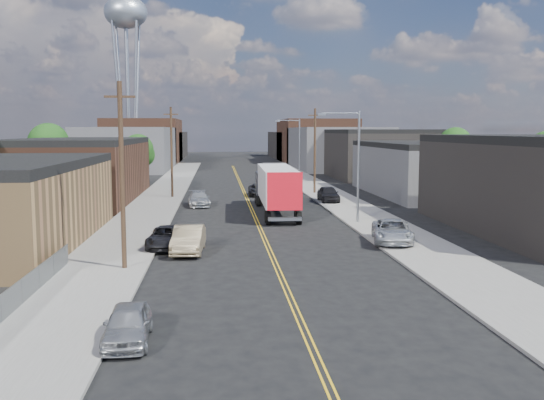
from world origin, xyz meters
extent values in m
plane|color=black|center=(0.00, 60.00, 0.00)|extent=(260.00, 260.00, 0.00)
cube|color=gold|center=(0.00, 45.00, 0.01)|extent=(0.32, 120.00, 0.01)
cube|color=slate|center=(-9.50, 45.00, 0.07)|extent=(5.00, 140.00, 0.15)
cube|color=slate|center=(9.50, 45.00, 0.07)|extent=(5.00, 140.00, 0.15)
cube|color=#43271B|center=(-18.00, 44.00, 3.00)|extent=(12.00, 26.00, 6.00)
cube|color=black|center=(-18.00, 44.00, 6.30)|extent=(12.00, 26.00, 0.60)
cube|color=navy|center=(15.20, 20.00, 3.60)|extent=(0.30, 20.00, 0.80)
cube|color=#3B3A3D|center=(22.00, 46.00, 2.75)|extent=(14.00, 24.00, 5.50)
cube|color=black|center=(22.00, 46.00, 5.80)|extent=(14.00, 24.00, 0.60)
cube|color=black|center=(22.00, 72.00, 3.50)|extent=(14.00, 22.00, 7.00)
cube|color=black|center=(22.00, 72.00, 7.30)|extent=(14.00, 22.00, 0.60)
cube|color=#3B3A3D|center=(-20.00, 95.00, 4.00)|extent=(16.00, 30.00, 8.00)
cube|color=#3B3A3D|center=(20.00, 95.00, 4.00)|extent=(16.00, 30.00, 8.00)
cube|color=#43271B|center=(-20.00, 120.00, 5.00)|extent=(16.00, 26.00, 10.00)
cube|color=#43271B|center=(20.00, 120.00, 5.00)|extent=(16.00, 26.00, 10.00)
cube|color=black|center=(-20.00, 140.00, 3.50)|extent=(16.00, 40.00, 7.00)
cube|color=black|center=(20.00, 140.00, 3.50)|extent=(16.00, 40.00, 7.00)
cylinder|color=gray|center=(-22.00, 110.00, 15.00)|extent=(0.80, 0.80, 30.00)
cylinder|color=gray|center=(-23.76, 108.24, 15.00)|extent=(1.94, 1.94, 29.98)
cylinder|color=gray|center=(-20.24, 108.24, 15.00)|extent=(1.94, 1.94, 29.98)
cylinder|color=gray|center=(-23.76, 111.76, 15.00)|extent=(1.94, 1.94, 29.98)
cylinder|color=gray|center=(-20.24, 111.76, 15.00)|extent=(1.94, 1.94, 29.98)
ellipsoid|color=#9EA8B2|center=(-22.00, 110.00, 32.00)|extent=(9.00, 9.00, 6.75)
cylinder|color=gray|center=(8.00, 25.00, 4.50)|extent=(0.18, 0.18, 9.00)
cylinder|color=gray|center=(6.50, 25.00, 8.80)|extent=(3.00, 0.12, 0.12)
cube|color=gray|center=(5.00, 25.00, 8.70)|extent=(0.60, 0.25, 0.18)
cylinder|color=gray|center=(8.00, 60.00, 4.50)|extent=(0.18, 0.18, 9.00)
cylinder|color=gray|center=(6.50, 60.00, 8.80)|extent=(3.00, 0.12, 0.12)
cube|color=gray|center=(5.00, 60.00, 8.70)|extent=(0.60, 0.25, 0.18)
cylinder|color=black|center=(-8.20, 10.00, 5.00)|extent=(0.26, 0.26, 10.00)
cube|color=black|center=(-8.20, 10.00, 9.20)|extent=(1.60, 0.12, 0.12)
cylinder|color=black|center=(-8.20, 45.00, 5.00)|extent=(0.26, 0.26, 10.00)
cube|color=black|center=(-8.20, 45.00, 9.20)|extent=(1.60, 0.12, 0.12)
cylinder|color=black|center=(8.20, 48.00, 5.00)|extent=(0.26, 0.26, 10.00)
cube|color=black|center=(8.20, 48.00, 9.20)|extent=(1.60, 0.12, 0.12)
cube|color=slate|center=(-11.50, 3.50, 0.60)|extent=(0.02, 16.00, 1.20)
cube|color=slate|center=(-11.50, 3.50, 1.20)|extent=(0.05, 16.00, 0.05)
cylinder|color=black|center=(-24.00, 55.00, 2.25)|extent=(0.36, 0.36, 4.50)
sphere|color=#0F370F|center=(-24.00, 55.00, 5.85)|extent=(5.04, 5.04, 5.04)
sphere|color=#0F370F|center=(-23.40, 55.30, 4.95)|extent=(3.96, 3.96, 3.96)
sphere|color=#0F370F|center=(-24.50, 54.60, 5.22)|extent=(3.60, 3.60, 3.60)
cylinder|color=black|center=(-14.00, 62.00, 1.88)|extent=(0.36, 0.36, 3.75)
sphere|color=#0F370F|center=(-14.00, 62.00, 4.88)|extent=(4.20, 4.20, 4.20)
sphere|color=#0F370F|center=(-13.40, 62.30, 4.12)|extent=(3.30, 3.30, 3.30)
sphere|color=#0F370F|center=(-14.50, 61.60, 4.35)|extent=(3.00, 3.00, 3.00)
cylinder|color=black|center=(30.00, 60.00, 2.12)|extent=(0.36, 0.36, 4.25)
sphere|color=#0F370F|center=(30.00, 60.00, 5.53)|extent=(4.76, 4.76, 4.76)
sphere|color=#0F370F|center=(30.60, 60.30, 4.68)|extent=(3.74, 3.74, 3.74)
sphere|color=#0F370F|center=(29.50, 59.60, 4.93)|extent=(3.40, 3.40, 3.40)
cube|color=silver|center=(2.01, 30.45, 2.75)|extent=(2.96, 12.72, 2.96)
cube|color=#B70E1A|center=(2.01, 24.11, 2.75)|extent=(2.77, 0.17, 2.98)
cube|color=gray|center=(2.01, 24.11, 0.58)|extent=(2.62, 0.64, 0.25)
cube|color=black|center=(2.01, 38.27, 1.64)|extent=(2.70, 3.42, 3.28)
cylinder|color=black|center=(2.01, 25.51, 0.53)|extent=(2.76, 1.10, 1.06)
cylinder|color=black|center=(2.01, 38.27, 0.53)|extent=(2.66, 1.10, 1.06)
imported|color=#9DA0A2|center=(-6.40, -1.29, 0.67)|extent=(1.71, 3.96, 1.33)
imported|color=#8D7B5C|center=(-5.00, 14.44, 0.83)|extent=(2.03, 5.12, 1.66)
imported|color=black|center=(-6.40, 16.00, 0.70)|extent=(2.55, 5.14, 1.40)
imported|color=#9B9EA0|center=(-5.06, 37.39, 0.72)|extent=(2.45, 5.14, 1.45)
imported|color=#BABEC0|center=(8.20, 16.00, 0.89)|extent=(3.47, 5.72, 1.48)
imported|color=black|center=(8.20, 39.08, 0.94)|extent=(1.90, 4.66, 1.59)
imported|color=black|center=(1.50, 46.50, 0.69)|extent=(2.41, 5.02, 1.38)
camera|label=1|loc=(-3.18, -22.35, 7.47)|focal=40.00mm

